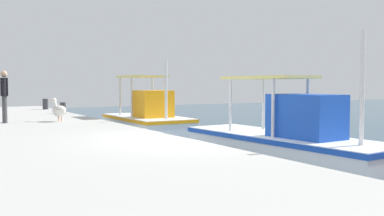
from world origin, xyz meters
The scene contains 6 objects.
fishing_boat_nearest centered at (-6.84, 1.99, 0.64)m, with size 4.62×2.14×2.95m.
fishing_boat_second centered at (0.72, 2.41, 0.63)m, with size 6.24×2.17×3.23m.
pelican centered at (-6.44, -1.58, 1.20)m, with size 0.96×0.55×0.82m.
fisherman_standing centered at (-6.79, -3.29, 1.78)m, with size 0.63×0.29×1.76m.
mooring_bollard_nearest centered at (-14.23, -0.45, 1.07)m, with size 0.28×0.28×0.55m, color #333338.
mooring_bollard_second centered at (-10.55, -0.45, 1.05)m, with size 0.25×0.25×0.50m, color #333338.
Camera 1 is at (9.02, -5.17, 2.10)m, focal length 40.71 mm.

